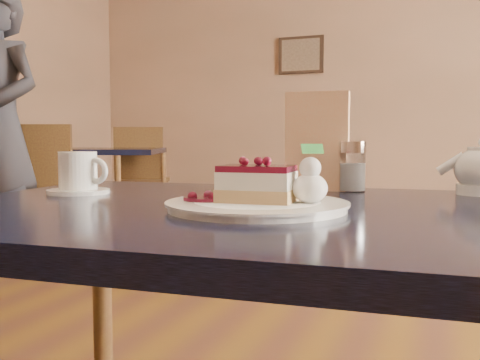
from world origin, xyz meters
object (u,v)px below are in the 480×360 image
(coffee_set, at_px, (79,175))
(dessert_plate, at_px, (257,206))
(main_table, at_px, (265,251))
(bg_table_far_left, at_px, (97,235))
(cheesecake_slice, at_px, (257,184))

(coffee_set, bearing_deg, dessert_plate, -14.43)
(main_table, bearing_deg, bg_table_far_left, 127.20)
(main_table, relative_size, cheesecake_slice, 9.97)
(coffee_set, bearing_deg, main_table, -8.25)
(main_table, height_order, bg_table_far_left, bg_table_far_left)
(cheesecake_slice, height_order, bg_table_far_left, cheesecake_slice)
(dessert_plate, xyz_separation_m, bg_table_far_left, (-2.17, 2.55, -0.62))
(coffee_set, distance_m, bg_table_far_left, 3.09)
(dessert_plate, height_order, cheesecake_slice, cheesecake_slice)
(main_table, xyz_separation_m, bg_table_far_left, (-2.16, 2.51, -0.55))
(main_table, distance_m, dessert_plate, 0.09)
(cheesecake_slice, xyz_separation_m, bg_table_far_left, (-2.17, 2.55, -0.66))
(main_table, relative_size, coffee_set, 8.94)
(dessert_plate, relative_size, bg_table_far_left, 0.15)
(dessert_plate, bearing_deg, bg_table_far_left, 130.32)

